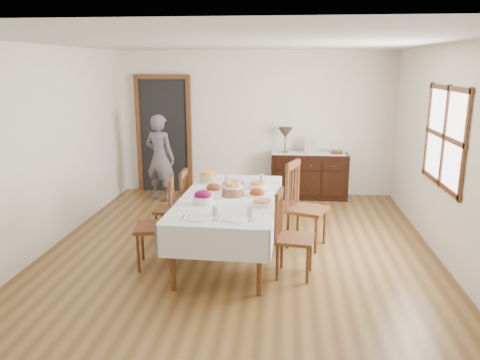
# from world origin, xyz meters

# --- Properties ---
(ground) EXTENTS (6.00, 6.00, 0.00)m
(ground) POSITION_xyz_m (0.00, 0.00, 0.00)
(ground) COLOR brown
(room_shell) EXTENTS (5.02, 6.02, 2.65)m
(room_shell) POSITION_xyz_m (-0.15, 0.42, 1.64)
(room_shell) COLOR silver
(room_shell) RESTS_ON ground
(dining_table) EXTENTS (1.25, 2.34, 0.79)m
(dining_table) POSITION_xyz_m (-0.11, -0.08, 0.70)
(dining_table) COLOR silver
(dining_table) RESTS_ON ground
(chair_left_near) EXTENTS (0.52, 0.52, 1.09)m
(chair_left_near) POSITION_xyz_m (-0.90, -0.43, 0.55)
(chair_left_near) COLOR #552D16
(chair_left_near) RESTS_ON ground
(chair_left_far) EXTENTS (0.41, 0.41, 0.98)m
(chair_left_far) POSITION_xyz_m (-0.92, 0.40, 0.50)
(chair_left_far) COLOR #552D16
(chair_left_far) RESTS_ON ground
(chair_right_near) EXTENTS (0.47, 0.47, 1.00)m
(chair_right_near) POSITION_xyz_m (0.63, -0.55, 0.50)
(chair_right_near) COLOR #552D16
(chair_right_near) RESTS_ON ground
(chair_right_far) EXTENTS (0.61, 0.61, 1.13)m
(chair_right_far) POSITION_xyz_m (0.80, 0.39, 0.57)
(chair_right_far) COLOR #552D16
(chair_right_far) RESTS_ON ground
(sideboard) EXTENTS (1.35, 0.50, 0.81)m
(sideboard) POSITION_xyz_m (1.00, 2.72, 0.41)
(sideboard) COLOR black
(sideboard) RESTS_ON ground
(person) EXTENTS (0.59, 0.48, 1.63)m
(person) POSITION_xyz_m (-1.62, 2.31, 0.82)
(person) COLOR #565560
(person) RESTS_ON ground
(bread_basket) EXTENTS (0.28, 0.28, 0.18)m
(bread_basket) POSITION_xyz_m (-0.07, -0.05, 0.87)
(bread_basket) COLOR brown
(bread_basket) RESTS_ON dining_table
(egg_basket) EXTENTS (0.27, 0.27, 0.10)m
(egg_basket) POSITION_xyz_m (-0.12, 0.38, 0.82)
(egg_basket) COLOR black
(egg_basket) RESTS_ON dining_table
(ham_platter_a) EXTENTS (0.31, 0.31, 0.11)m
(ham_platter_a) POSITION_xyz_m (-0.35, 0.17, 0.82)
(ham_platter_a) COLOR silver
(ham_platter_a) RESTS_ON dining_table
(ham_platter_b) EXTENTS (0.27, 0.27, 0.11)m
(ham_platter_b) POSITION_xyz_m (0.22, -0.02, 0.82)
(ham_platter_b) COLOR silver
(ham_platter_b) RESTS_ON dining_table
(beet_bowl) EXTENTS (0.23, 0.23, 0.16)m
(beet_bowl) POSITION_xyz_m (-0.38, -0.42, 0.86)
(beet_bowl) COLOR silver
(beet_bowl) RESTS_ON dining_table
(carrot_bowl) EXTENTS (0.23, 0.23, 0.08)m
(carrot_bowl) POSITION_xyz_m (0.20, 0.34, 0.83)
(carrot_bowl) COLOR silver
(carrot_bowl) RESTS_ON dining_table
(pineapple_bowl) EXTENTS (0.23, 0.23, 0.15)m
(pineapple_bowl) POSITION_xyz_m (-0.49, 0.59, 0.86)
(pineapple_bowl) COLOR tan
(pineapple_bowl) RESTS_ON dining_table
(casserole_dish) EXTENTS (0.26, 0.26, 0.07)m
(casserole_dish) POSITION_xyz_m (0.31, -0.43, 0.82)
(casserole_dish) COLOR silver
(casserole_dish) RESTS_ON dining_table
(butter_dish) EXTENTS (0.14, 0.10, 0.07)m
(butter_dish) POSITION_xyz_m (-0.26, -0.22, 0.82)
(butter_dish) COLOR silver
(butter_dish) RESTS_ON dining_table
(setting_left) EXTENTS (0.42, 0.31, 0.10)m
(setting_left) POSITION_xyz_m (-0.28, -0.91, 0.81)
(setting_left) COLOR silver
(setting_left) RESTS_ON dining_table
(setting_right) EXTENTS (0.42, 0.31, 0.10)m
(setting_right) POSITION_xyz_m (0.09, -0.90, 0.81)
(setting_right) COLOR silver
(setting_right) RESTS_ON dining_table
(glass_far_a) EXTENTS (0.06, 0.06, 0.11)m
(glass_far_a) POSITION_xyz_m (-0.23, 0.64, 0.84)
(glass_far_a) COLOR silver
(glass_far_a) RESTS_ON dining_table
(glass_far_b) EXTENTS (0.07, 0.07, 0.11)m
(glass_far_b) POSITION_xyz_m (0.25, 0.65, 0.84)
(glass_far_b) COLOR silver
(glass_far_b) RESTS_ON dining_table
(runner) EXTENTS (1.30, 0.35, 0.01)m
(runner) POSITION_xyz_m (0.97, 2.72, 0.82)
(runner) COLOR white
(runner) RESTS_ON sideboard
(table_lamp) EXTENTS (0.26, 0.26, 0.46)m
(table_lamp) POSITION_xyz_m (0.55, 2.70, 1.17)
(table_lamp) COLOR brown
(table_lamp) RESTS_ON sideboard
(picture_frame) EXTENTS (0.22, 0.08, 0.28)m
(picture_frame) POSITION_xyz_m (1.01, 2.65, 0.95)
(picture_frame) COLOR tan
(picture_frame) RESTS_ON sideboard
(deco_bowl) EXTENTS (0.20, 0.20, 0.06)m
(deco_bowl) POSITION_xyz_m (1.47, 2.72, 0.84)
(deco_bowl) COLOR #552D16
(deco_bowl) RESTS_ON sideboard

